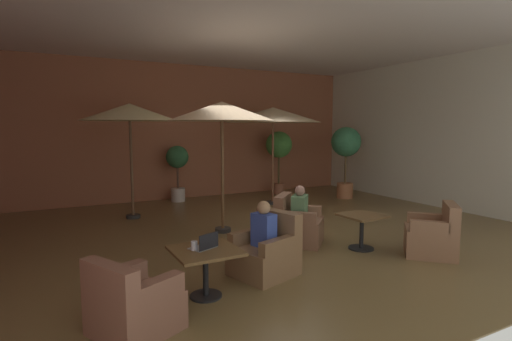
# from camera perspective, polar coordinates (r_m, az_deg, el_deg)

# --- Properties ---
(ground_plane) EXTENTS (10.53, 9.03, 0.02)m
(ground_plane) POSITION_cam_1_polar(r_m,az_deg,el_deg) (7.98, 1.52, -8.89)
(ground_plane) COLOR brown
(wall_back_brick) EXTENTS (10.53, 0.08, 3.91)m
(wall_back_brick) POSITION_cam_1_polar(r_m,az_deg,el_deg) (11.82, -9.15, 5.59)
(wall_back_brick) COLOR #A45F43
(wall_back_brick) RESTS_ON ground_plane
(wall_right_plain) EXTENTS (0.08, 9.03, 3.91)m
(wall_right_plain) POSITION_cam_1_polar(r_m,az_deg,el_deg) (11.23, 25.63, 5.03)
(wall_right_plain) COLOR silver
(wall_right_plain) RESTS_ON ground_plane
(ceiling_slab) EXTENTS (10.53, 9.03, 0.06)m
(ceiling_slab) POSITION_cam_1_polar(r_m,az_deg,el_deg) (7.93, 1.61, 19.89)
(ceiling_slab) COLOR silver
(ceiling_slab) RESTS_ON wall_back_brick
(cafe_table_front_left) EXTENTS (0.80, 0.80, 0.60)m
(cafe_table_front_left) POSITION_cam_1_polar(r_m,az_deg,el_deg) (4.91, -7.43, -12.77)
(cafe_table_front_left) COLOR black
(cafe_table_front_left) RESTS_ON ground_plane
(armchair_front_left_north) EXTENTS (0.98, 0.95, 0.88)m
(armchair_front_left_north) POSITION_cam_1_polar(r_m,az_deg,el_deg) (5.64, 1.52, -11.95)
(armchair_front_left_north) COLOR brown
(armchair_front_left_north) RESTS_ON ground_plane
(armchair_front_left_east) EXTENTS (0.99, 0.99, 0.79)m
(armchair_front_left_east) POSITION_cam_1_polar(r_m,az_deg,el_deg) (4.33, -17.65, -18.25)
(armchair_front_left_east) COLOR brown
(armchair_front_left_east) RESTS_ON ground_plane
(cafe_table_front_right) EXTENTS (0.69, 0.69, 0.60)m
(cafe_table_front_right) POSITION_cam_1_polar(r_m,az_deg,el_deg) (6.96, 15.25, -7.62)
(cafe_table_front_right) COLOR black
(cafe_table_front_right) RESTS_ON ground_plane
(armchair_front_right_north) EXTENTS (1.06, 1.06, 0.87)m
(armchair_front_right_north) POSITION_cam_1_polar(r_m,az_deg,el_deg) (7.04, 24.50, -8.75)
(armchair_front_right_north) COLOR #8A5E42
(armchair_front_right_north) RESTS_ON ground_plane
(armchair_front_right_east) EXTENTS (1.08, 1.08, 0.88)m
(armchair_front_right_east) POSITION_cam_1_polar(r_m,az_deg,el_deg) (7.10, 6.03, -8.06)
(armchair_front_right_east) COLOR brown
(armchair_front_right_east) RESTS_ON ground_plane
(patio_umbrella_tall_red) EXTENTS (2.59, 2.59, 2.63)m
(patio_umbrella_tall_red) POSITION_cam_1_polar(r_m,az_deg,el_deg) (10.51, 2.51, 8.10)
(patio_umbrella_tall_red) COLOR #2D2D2D
(patio_umbrella_tall_red) RESTS_ON ground_plane
(patio_umbrella_center_beige) EXTENTS (2.11, 2.11, 2.59)m
(patio_umbrella_center_beige) POSITION_cam_1_polar(r_m,az_deg,el_deg) (7.67, -5.04, 8.53)
(patio_umbrella_center_beige) COLOR #2D2D2D
(patio_umbrella_center_beige) RESTS_ON ground_plane
(patio_umbrella_near_wall) EXTENTS (2.17, 2.17, 2.63)m
(patio_umbrella_near_wall) POSITION_cam_1_polar(r_m,az_deg,el_deg) (9.28, -18.05, 8.04)
(patio_umbrella_near_wall) COLOR #2D2D2D
(patio_umbrella_near_wall) RESTS_ON ground_plane
(potted_tree_left_corner) EXTENTS (0.87, 0.87, 2.11)m
(potted_tree_left_corner) POSITION_cam_1_polar(r_m,az_deg,el_deg) (11.76, 13.05, 3.18)
(potted_tree_left_corner) COLOR #AC6843
(potted_tree_left_corner) RESTS_ON ground_plane
(potted_tree_mid_left) EXTENTS (0.82, 0.82, 1.97)m
(potted_tree_mid_left) POSITION_cam_1_polar(r_m,az_deg,el_deg) (12.22, 3.38, 3.36)
(potted_tree_mid_left) COLOR #A15E45
(potted_tree_mid_left) RESTS_ON ground_plane
(potted_tree_mid_right) EXTENTS (0.63, 0.63, 1.58)m
(potted_tree_mid_right) POSITION_cam_1_polar(r_m,az_deg,el_deg) (11.18, -11.45, 0.91)
(potted_tree_mid_right) COLOR silver
(potted_tree_mid_right) RESTS_ON ground_plane
(patron_blue_shirt) EXTENTS (0.44, 0.44, 0.60)m
(patron_blue_shirt) POSITION_cam_1_polar(r_m,az_deg,el_deg) (7.01, 6.42, -5.01)
(patron_blue_shirt) COLOR #557C53
(patron_blue_shirt) RESTS_ON ground_plane
(patron_by_window) EXTENTS (0.29, 0.37, 0.65)m
(patron_by_window) POSITION_cam_1_polar(r_m,az_deg,el_deg) (5.49, 1.15, -8.15)
(patron_by_window) COLOR #364CA5
(patron_by_window) RESTS_ON ground_plane
(iced_drink_cup) EXTENTS (0.08, 0.08, 0.11)m
(iced_drink_cup) POSITION_cam_1_polar(r_m,az_deg,el_deg) (4.84, -9.05, -10.84)
(iced_drink_cup) COLOR white
(iced_drink_cup) RESTS_ON cafe_table_front_left
(open_laptop) EXTENTS (0.37, 0.33, 0.20)m
(open_laptop) POSITION_cam_1_polar(r_m,az_deg,el_deg) (4.88, -7.41, -10.72)
(open_laptop) COLOR #9EA0A5
(open_laptop) RESTS_ON cafe_table_front_left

